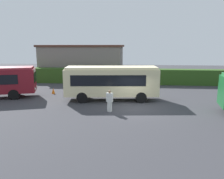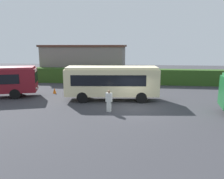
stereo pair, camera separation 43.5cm
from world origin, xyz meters
TOP-DOWN VIEW (x-y plane):
  - ground_plane at (0.00, 0.00)m, footprint 80.88×80.88m
  - bus_cream at (-2.18, 2.59)m, footprint 8.92×3.33m
  - person_center at (-1.96, -1.14)m, footprint 0.54×0.41m
  - hedge_row at (0.00, 11.91)m, footprint 52.44×1.62m
  - depot_building at (-8.02, 16.11)m, footprint 12.49×6.61m
  - traffic_cone at (-8.73, 4.78)m, footprint 0.36×0.36m

SIDE VIEW (x-z plane):
  - ground_plane at x=0.00m, z-range 0.00..0.00m
  - traffic_cone at x=-8.73m, z-range 0.00..0.60m
  - person_center at x=-1.96m, z-range 0.04..1.76m
  - hedge_row at x=0.00m, z-range 0.00..2.00m
  - bus_cream at x=-2.18m, z-range 0.24..3.44m
  - depot_building at x=-8.02m, z-range 0.01..5.15m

